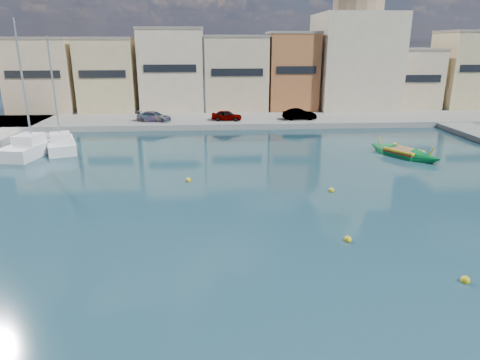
# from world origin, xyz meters

# --- Properties ---
(ground) EXTENTS (160.00, 160.00, 0.00)m
(ground) POSITION_xyz_m (0.00, 0.00, 0.00)
(ground) COLOR #122D37
(ground) RESTS_ON ground
(north_quay) EXTENTS (80.00, 8.00, 0.60)m
(north_quay) POSITION_xyz_m (0.00, 32.00, 0.30)
(north_quay) COLOR gray
(north_quay) RESTS_ON ground
(north_townhouses) EXTENTS (83.20, 7.87, 10.19)m
(north_townhouses) POSITION_xyz_m (6.68, 39.36, 5.00)
(north_townhouses) COLOR #CAB28C
(north_townhouses) RESTS_ON ground
(church_block) EXTENTS (10.00, 10.00, 19.10)m
(church_block) POSITION_xyz_m (10.00, 40.00, 8.41)
(church_block) COLOR beige
(church_block) RESTS_ON ground
(parked_cars) EXTENTS (20.37, 2.39, 1.24)m
(parked_cars) POSITION_xyz_m (-7.45, 30.50, 1.18)
(parked_cars) COLOR #4C1919
(parked_cars) RESTS_ON north_quay
(luzzu_green) EXTENTS (5.01, 6.80, 2.16)m
(luzzu_green) POSITION_xyz_m (6.76, 15.81, 0.23)
(luzzu_green) COLOR #0A6E2E
(luzzu_green) RESTS_ON ground
(yacht_north) EXTENTS (4.73, 7.97, 10.28)m
(yacht_north) POSITION_xyz_m (-22.71, 21.38, 0.41)
(yacht_north) COLOR white
(yacht_north) RESTS_ON ground
(yacht_midnorth) EXTENTS (3.97, 8.58, 11.72)m
(yacht_midnorth) POSITION_xyz_m (-23.85, 20.09, 0.46)
(yacht_midnorth) COLOR white
(yacht_midnorth) RESTS_ON ground
(mooring_buoys) EXTENTS (24.77, 23.59, 0.36)m
(mooring_buoys) POSITION_xyz_m (1.23, 6.26, 0.08)
(mooring_buoys) COLOR yellow
(mooring_buoys) RESTS_ON ground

